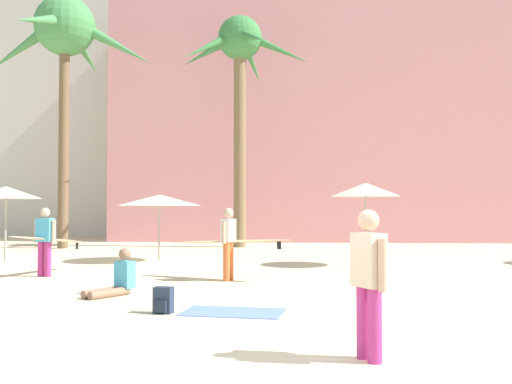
% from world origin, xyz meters
% --- Properties ---
extents(ground, '(120.00, 120.00, 0.00)m').
position_xyz_m(ground, '(0.00, 0.00, 0.00)').
color(ground, beige).
extents(hotel_pink, '(24.38, 10.11, 12.71)m').
position_xyz_m(hotel_pink, '(3.07, 27.14, 6.36)').
color(hotel_pink, pink).
rests_on(hotel_pink, ground).
extents(hotel_tower_gray, '(15.48, 11.94, 24.32)m').
position_xyz_m(hotel_tower_gray, '(-14.65, 32.72, 12.16)').
color(hotel_tower_gray, beige).
rests_on(hotel_tower_gray, ground).
extents(palm_tree_far_left, '(7.65, 8.07, 10.86)m').
position_xyz_m(palm_tree_far_left, '(-9.49, 17.49, 9.07)').
color(palm_tree_far_left, brown).
rests_on(palm_tree_far_left, ground).
extents(palm_tree_left, '(6.07, 5.98, 10.25)m').
position_xyz_m(palm_tree_left, '(-2.02, 18.68, 8.18)').
color(palm_tree_left, brown).
rests_on(palm_tree_left, ground).
extents(cafe_umbrella_0, '(2.15, 2.15, 2.39)m').
position_xyz_m(cafe_umbrella_0, '(-8.75, 11.18, 2.19)').
color(cafe_umbrella_0, gray).
rests_on(cafe_umbrella_0, ground).
extents(cafe_umbrella_2, '(2.05, 2.05, 2.45)m').
position_xyz_m(cafe_umbrella_2, '(2.45, 10.76, 2.24)').
color(cafe_umbrella_2, gray).
rests_on(cafe_umbrella_2, ground).
extents(cafe_umbrella_3, '(2.65, 2.65, 2.14)m').
position_xyz_m(cafe_umbrella_3, '(-3.97, 11.79, 1.96)').
color(cafe_umbrella_3, gray).
rests_on(cafe_umbrella_3, ground).
extents(beach_towel, '(1.73, 1.14, 0.01)m').
position_xyz_m(beach_towel, '(-0.67, 2.95, 0.01)').
color(beach_towel, '#6684E0').
rests_on(beach_towel, ground).
extents(backpack, '(0.33, 0.29, 0.42)m').
position_xyz_m(backpack, '(-1.78, 2.82, 0.20)').
color(backpack, '#263346').
rests_on(backpack, ground).
extents(person_far_left, '(3.10, 1.49, 1.70)m').
position_xyz_m(person_far_left, '(-1.20, 7.13, 0.92)').
color(person_far_left, orange).
rests_on(person_far_left, ground).
extents(person_far_right, '(0.87, 1.05, 0.91)m').
position_xyz_m(person_far_right, '(-3.11, 4.65, 0.30)').
color(person_far_right, '#936B51').
rests_on(person_far_right, ground).
extents(person_near_left, '(1.01, 3.04, 1.71)m').
position_xyz_m(person_near_left, '(-5.85, 7.66, 0.92)').
color(person_near_left, '#B7337F').
rests_on(person_near_left, ground).
extents(person_near_right, '(0.39, 0.57, 1.67)m').
position_xyz_m(person_near_right, '(1.13, 0.15, 0.91)').
color(person_near_right, '#B7337F').
rests_on(person_near_right, ground).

